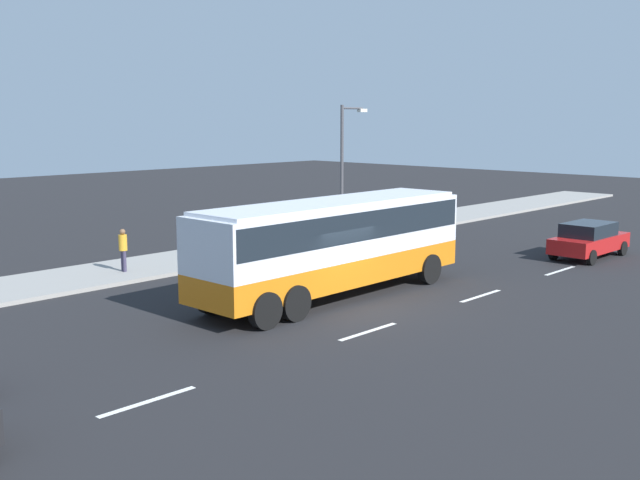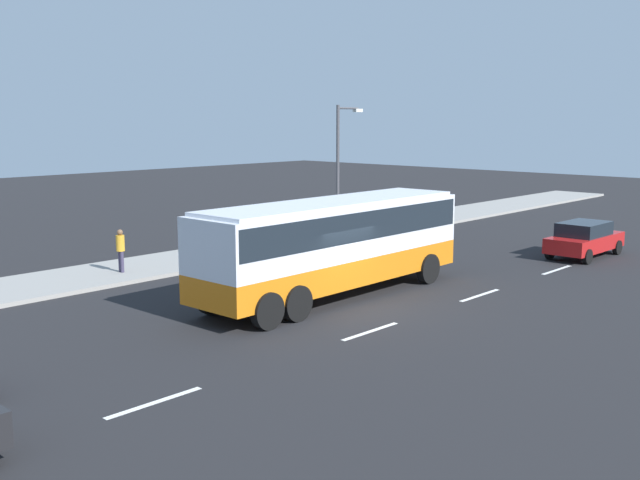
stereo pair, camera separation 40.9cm
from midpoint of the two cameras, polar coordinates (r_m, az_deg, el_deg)
The scene contains 7 objects.
ground_plane at distance 23.93m, azimuth 2.48°, elevation -5.14°, with size 120.00×120.00×0.00m, color black.
sidewalk_curb at distance 31.16m, azimuth -11.26°, elevation -1.77°, with size 80.00×4.00×0.15m, color gray.
lane_centreline at distance 20.91m, azimuth 3.57°, elevation -7.28°, with size 26.73×0.16×0.01m.
coach_bus at distance 24.81m, azimuth 1.55°, elevation 0.20°, with size 10.99×2.86×3.28m.
car_red_compact at distance 34.19m, azimuth 20.33°, elevation 0.05°, with size 4.41×1.92×1.54m.
pedestrian_near_curb at distance 29.35m, azimuth -14.54°, elevation -0.53°, with size 0.32×0.32×1.66m.
street_lamp at distance 35.99m, azimuth 2.23°, elevation 6.02°, with size 1.80×0.24×6.48m.
Camera 1 is at (-17.27, -15.44, 5.97)m, focal length 41.55 mm.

